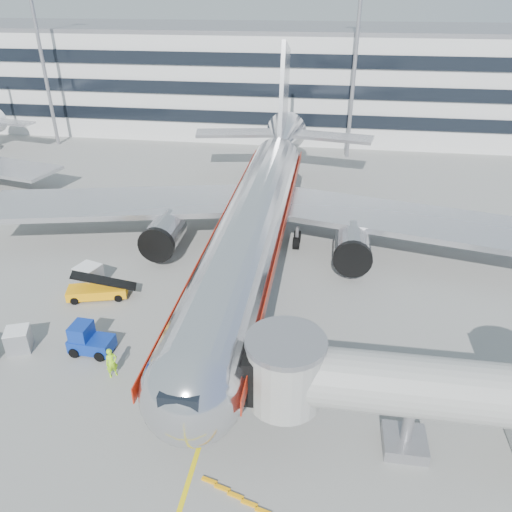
# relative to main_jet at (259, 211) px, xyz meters

# --- Properties ---
(ground) EXTENTS (180.00, 180.00, 0.00)m
(ground) POSITION_rel_main_jet_xyz_m (0.00, -11.72, -4.23)
(ground) COLOR gray
(ground) RESTS_ON ground
(lead_in_line) EXTENTS (0.25, 70.00, 0.01)m
(lead_in_line) POSITION_rel_main_jet_xyz_m (0.00, -1.72, -4.23)
(lead_in_line) COLOR yellow
(lead_in_line) RESTS_ON ground
(main_jet) EXTENTS (50.95, 48.70, 16.06)m
(main_jet) POSITION_rel_main_jet_xyz_m (0.00, 0.00, 0.00)
(main_jet) COLOR silver
(main_jet) RESTS_ON ground
(jet_bridge) EXTENTS (17.80, 4.50, 7.00)m
(jet_bridge) POSITION_rel_main_jet_xyz_m (12.18, -19.72, -0.36)
(jet_bridge) COLOR silver
(jet_bridge) RESTS_ON ground
(terminal) EXTENTS (150.00, 24.25, 15.60)m
(terminal) POSITION_rel_main_jet_xyz_m (0.00, 46.23, 3.57)
(terminal) COLOR silver
(terminal) RESTS_ON ground
(light_mast_west) EXTENTS (2.40, 1.20, 25.45)m
(light_mast_west) POSITION_rel_main_jet_xyz_m (-35.00, 30.28, 10.64)
(light_mast_west) COLOR gray
(light_mast_west) RESTS_ON ground
(light_mast_centre) EXTENTS (2.40, 1.20, 25.45)m
(light_mast_centre) POSITION_rel_main_jet_xyz_m (8.00, 30.28, 10.64)
(light_mast_centre) COLOR gray
(light_mast_centre) RESTS_ON ground
(belt_loader) EXTENTS (4.77, 2.73, 2.23)m
(belt_loader) POSITION_rel_main_jet_xyz_m (-11.14, -8.72, -3.60)
(belt_loader) COLOR #FFA50A
(belt_loader) RESTS_ON ground
(baggage_tug) EXTENTS (2.83, 1.90, 2.06)m
(baggage_tug) POSITION_rel_main_jet_xyz_m (-8.95, -14.83, -3.34)
(baggage_tug) COLOR navy
(baggage_tug) RESTS_ON ground
(cargo_container_left) EXTENTS (1.88, 1.88, 1.55)m
(cargo_container_left) POSITION_rel_main_jet_xyz_m (-13.58, -15.33, -3.46)
(cargo_container_left) COLOR #A7A9AE
(cargo_container_left) RESTS_ON ground
(cargo_container_right) EXTENTS (2.12, 2.12, 1.80)m
(cargo_container_right) POSITION_rel_main_jet_xyz_m (-12.48, -7.23, -3.33)
(cargo_container_right) COLOR #A7A9AE
(cargo_container_right) RESTS_ON ground
(ramp_worker) EXTENTS (0.85, 0.84, 1.99)m
(ramp_worker) POSITION_rel_main_jet_xyz_m (-6.53, -16.83, -3.24)
(ramp_worker) COLOR #AAFF1A
(ramp_worker) RESTS_ON ground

